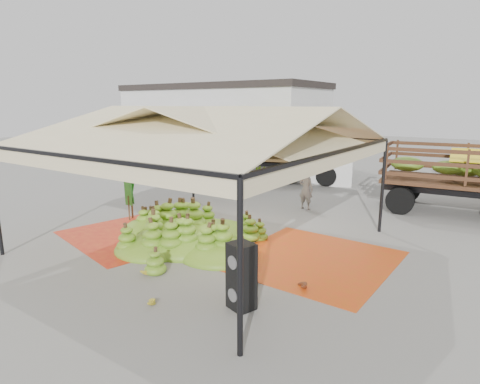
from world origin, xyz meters
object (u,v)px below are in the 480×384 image
Objects in this scene: banana_heap at (185,225)px; speaker_stack at (241,276)px; truck_left at (287,150)px; vendor at (306,189)px.

speaker_stack is at bearing -32.24° from banana_heap.
speaker_stack reaches higher than banana_heap.
banana_heap is at bearing -95.24° from truck_left.
banana_heap is at bearing 165.62° from speaker_stack.
speaker_stack is 14.45m from truck_left.
truck_left is (-2.46, 10.86, 1.03)m from banana_heap.
vendor is 0.20× the size of truck_left.
speaker_stack is 0.87× the size of vendor.
banana_heap is 4.21m from speaker_stack.
banana_heap is 0.68× the size of truck_left.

